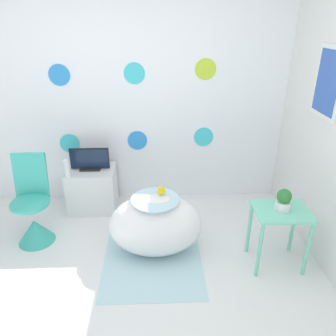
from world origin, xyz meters
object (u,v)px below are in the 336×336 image
at_px(bathtub, 156,225).
at_px(potted_plant_left, 284,200).
at_px(chair, 33,216).
at_px(tv, 90,160).
at_px(vase, 67,169).

relative_size(bathtub, potted_plant_left, 4.39).
bearing_deg(chair, tv, 51.76).
height_order(bathtub, chair, chair).
distance_m(chair, vase, 0.59).
relative_size(chair, vase, 4.64).
bearing_deg(vase, bathtub, -35.19).
bearing_deg(vase, chair, -120.65).
bearing_deg(tv, vase, -142.55).
distance_m(tv, vase, 0.27).
bearing_deg(tv, chair, -128.24).
xyz_separation_m(tv, vase, (-0.22, -0.17, -0.02)).
distance_m(bathtub, potted_plant_left, 1.15).
relative_size(tv, potted_plant_left, 2.20).
height_order(chair, vase, chair).
bearing_deg(potted_plant_left, chair, 169.42).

